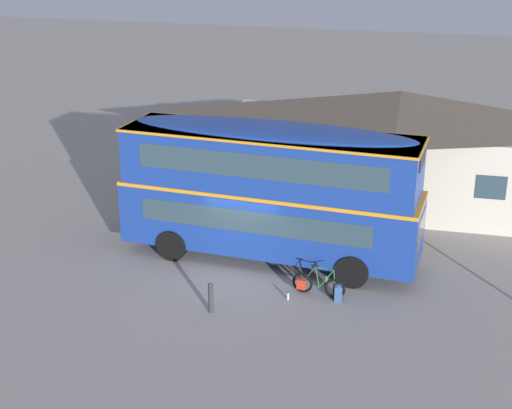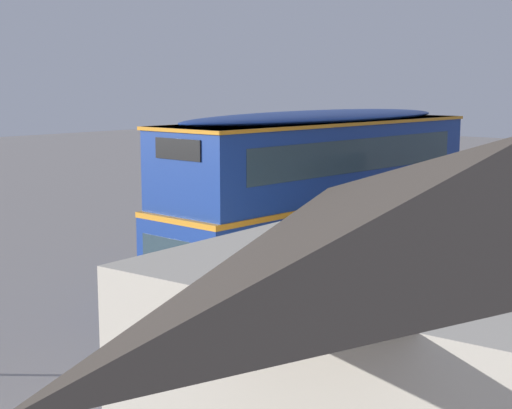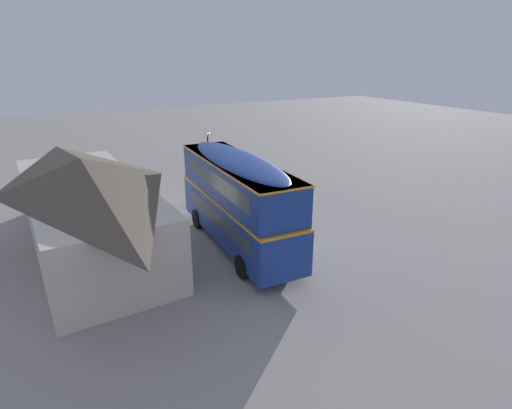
{
  "view_description": "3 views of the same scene",
  "coord_description": "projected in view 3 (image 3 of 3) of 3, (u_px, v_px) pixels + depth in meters",
  "views": [
    {
      "loc": [
        6.74,
        -21.16,
        10.93
      ],
      "look_at": [
        0.45,
        0.16,
        2.38
      ],
      "focal_mm": 51.44,
      "sensor_mm": 36.0,
      "label": 1
    },
    {
      "loc": [
        16.63,
        12.41,
        5.42
      ],
      "look_at": [
        1.85,
        -0.0,
        2.39
      ],
      "focal_mm": 53.65,
      "sensor_mm": 36.0,
      "label": 2
    },
    {
      "loc": [
        -17.12,
        9.78,
        9.53
      ],
      "look_at": [
        2.12,
        -0.68,
        1.47
      ],
      "focal_mm": 28.91,
      "sensor_mm": 36.0,
      "label": 3
    }
  ],
  "objects": [
    {
      "name": "pub_building",
      "position": [
        87.0,
        203.0,
        20.83
      ],
      "size": [
        14.91,
        6.43,
        4.72
      ],
      "color": "beige",
      "rests_on": "ground"
    },
    {
      "name": "backpack_on_ground",
      "position": [
        252.0,
        215.0,
        25.04
      ],
      "size": [
        0.34,
        0.37,
        0.56
      ],
      "color": "#2D4C7A",
      "rests_on": "ground"
    },
    {
      "name": "ground_plane",
      "position": [
        264.0,
        245.0,
        21.79
      ],
      "size": [
        120.0,
        120.0,
        0.0
      ],
      "primitive_type": "plane",
      "color": "gray"
    },
    {
      "name": "touring_bicycle",
      "position": [
        256.0,
        218.0,
        24.39
      ],
      "size": [
        1.74,
        0.46,
        1.03
      ],
      "color": "black",
      "rests_on": "ground"
    },
    {
      "name": "kerb_bollard",
      "position": [
        310.0,
        226.0,
        22.9
      ],
      "size": [
        0.16,
        0.16,
        0.97
      ],
      "color": "#333338",
      "rests_on": "ground"
    },
    {
      "name": "water_bottle_clear_plastic",
      "position": [
        270.0,
        224.0,
        24.07
      ],
      "size": [
        0.07,
        0.07,
        0.26
      ],
      "color": "silver",
      "rests_on": "ground"
    },
    {
      "name": "street_lamp",
      "position": [
        208.0,
        155.0,
        29.48
      ],
      "size": [
        0.28,
        0.28,
        4.32
      ],
      "color": "black",
      "rests_on": "ground"
    },
    {
      "name": "double_decker_bus",
      "position": [
        237.0,
        198.0,
        20.86
      ],
      "size": [
        10.29,
        2.97,
        4.79
      ],
      "color": "black",
      "rests_on": "ground"
    }
  ]
}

